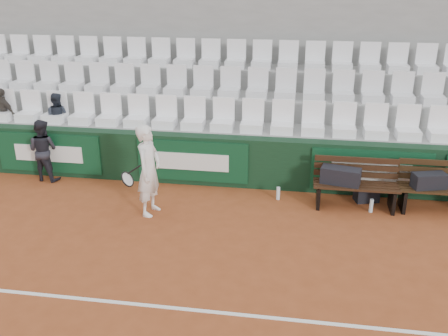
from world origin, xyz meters
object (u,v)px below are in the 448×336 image
sports_bag_left (341,176)px  spectator_b (1,93)px  spectator_c (55,97)px  sports_bag_right (429,181)px  tennis_player (149,170)px  ball_kid (43,150)px  sports_bag_ground (366,195)px  bench_left (355,196)px  water_bottle_near (278,193)px  water_bottle_far (371,206)px  bench_right (441,200)px

sports_bag_left → spectator_b: spectator_b is taller
sports_bag_left → spectator_c: spectator_c is taller
sports_bag_right → tennis_player: 4.90m
sports_bag_left → ball_kid: (-5.85, 0.34, 0.04)m
sports_bag_left → sports_bag_ground: size_ratio=1.62×
bench_left → ball_kid: bearing=176.8°
water_bottle_near → water_bottle_far: (1.66, -0.27, -0.00)m
water_bottle_far → bench_left: bearing=151.5°
sports_bag_left → water_bottle_near: bearing=174.2°
tennis_player → water_bottle_far: bearing=9.2°
sports_bag_right → spectator_c: size_ratio=0.54×
bench_right → tennis_player: tennis_player is taller
sports_bag_left → sports_bag_ground: sports_bag_left is taller
spectator_c → water_bottle_near: bearing=166.0°
bench_left → sports_bag_right: sports_bag_right is taller
sports_bag_right → water_bottle_near: size_ratio=2.34×
sports_bag_left → ball_kid: ball_kid is taller
sports_bag_right → sports_bag_ground: 1.12m
sports_bag_left → sports_bag_right: (1.53, 0.05, -0.01)m
water_bottle_far → ball_kid: 6.45m
sports_bag_ground → water_bottle_near: (-1.63, -0.19, -0.01)m
bench_right → water_bottle_far: bearing=-169.5°
spectator_b → water_bottle_far: bearing=-172.0°
bench_right → water_bottle_far: (-1.21, -0.23, -0.10)m
sports_bag_ground → water_bottle_far: size_ratio=1.73×
spectator_c → water_bottle_far: bearing=166.8°
sports_bag_right → spectator_b: bearing=172.7°
water_bottle_near → water_bottle_far: same height
tennis_player → spectator_c: 3.32m
sports_bag_ground → ball_kid: ball_kid is taller
spectator_b → spectator_c: 1.23m
tennis_player → spectator_c: size_ratio=1.53×
sports_bag_left → water_bottle_far: sports_bag_left is taller
bench_right → ball_kid: 7.64m
water_bottle_far → tennis_player: bearing=-170.8°
tennis_player → ball_kid: size_ratio=1.28×
bench_left → spectator_c: (-6.18, 1.16, 1.31)m
bench_right → sports_bag_ground: (-1.25, 0.23, -0.10)m
spectator_c → bench_right: bearing=170.2°
bench_right → spectator_b: bearing=173.0°
sports_bag_ground → spectator_c: (-6.42, 0.86, 1.40)m
sports_bag_right → water_bottle_near: (-2.62, 0.06, -0.46)m
sports_bag_ground → tennis_player: tennis_player is taller
tennis_player → spectator_b: bearing=153.0°
spectator_b → sports_bag_left: bearing=-171.5°
sports_bag_ground → tennis_player: size_ratio=0.26×
bench_left → water_bottle_far: bench_left is taller
sports_bag_ground → spectator_c: size_ratio=0.40×
spectator_b → bench_right: bearing=-169.3°
sports_bag_left → water_bottle_far: size_ratio=2.80×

